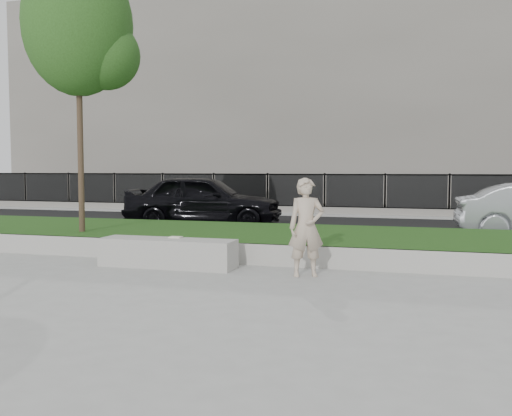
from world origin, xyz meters
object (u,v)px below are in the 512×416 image
(young_tree, at_px, (82,30))
(man, at_px, (306,227))
(car_dark, at_px, (204,201))
(stone_bench, at_px, (168,253))
(book, at_px, (176,237))

(young_tree, bearing_deg, man, -17.88)
(car_dark, bearing_deg, stone_bench, -171.08)
(young_tree, bearing_deg, car_dark, 79.89)
(man, bearing_deg, car_dark, 103.55)
(man, distance_m, car_dark, 7.91)
(book, xyz_separation_m, car_dark, (-1.92, 6.22, 0.30))
(car_dark, bearing_deg, young_tree, 162.75)
(man, distance_m, book, 2.55)
(book, bearing_deg, stone_bench, -115.01)
(stone_bench, distance_m, car_dark, 6.68)
(young_tree, relative_size, car_dark, 1.29)
(book, relative_size, car_dark, 0.05)
(book, xyz_separation_m, young_tree, (-2.79, 1.38, 4.25))
(book, height_order, car_dark, car_dark)
(man, bearing_deg, book, 151.98)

